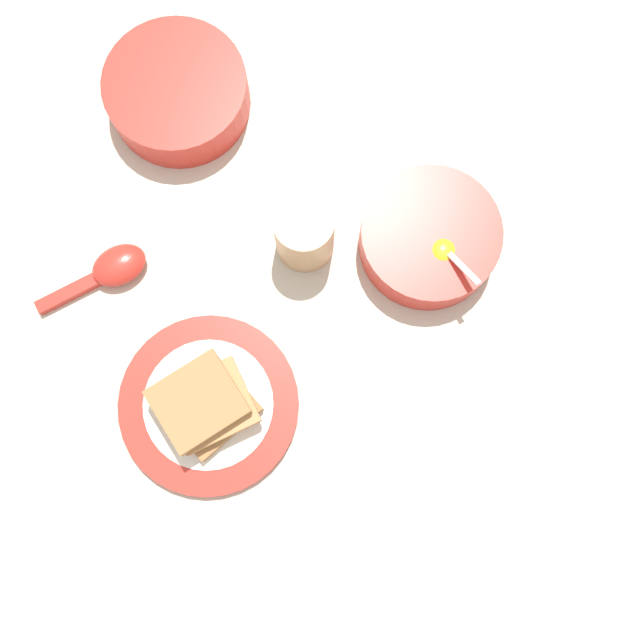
{
  "coord_description": "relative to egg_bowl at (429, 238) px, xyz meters",
  "views": [
    {
      "loc": [
        -0.07,
        -0.26,
        0.89
      ],
      "look_at": [
        -0.01,
        -0.11,
        0.02
      ],
      "focal_mm": 42.0,
      "sensor_mm": 36.0,
      "label": 1
    }
  ],
  "objects": [
    {
      "name": "toast_sandwich",
      "position": [
        -0.32,
        -0.08,
        0.01
      ],
      "size": [
        0.12,
        0.12,
        0.05
      ],
      "color": "#9E7042",
      "rests_on": "toast_plate"
    },
    {
      "name": "ground_plane",
      "position": [
        -0.15,
        0.07,
        -0.03
      ],
      "size": [
        3.0,
        3.0,
        0.0
      ],
      "primitive_type": "plane",
      "color": "beige"
    },
    {
      "name": "soup_spoon",
      "position": [
        -0.37,
        0.11,
        -0.01
      ],
      "size": [
        0.15,
        0.06,
        0.03
      ],
      "color": "red",
      "rests_on": "ground_plane"
    },
    {
      "name": "egg_bowl",
      "position": [
        0.0,
        0.0,
        0.0
      ],
      "size": [
        0.17,
        0.17,
        0.08
      ],
      "color": "red",
      "rests_on": "ground_plane"
    },
    {
      "name": "toast_plate",
      "position": [
        -0.32,
        -0.08,
        -0.02
      ],
      "size": [
        0.21,
        0.21,
        0.01
      ],
      "color": "red",
      "rests_on": "ground_plane"
    },
    {
      "name": "congee_bowl",
      "position": [
        -0.21,
        0.29,
        0.0
      ],
      "size": [
        0.18,
        0.18,
        0.06
      ],
      "color": "red",
      "rests_on": "ground_plane"
    },
    {
      "name": "drinking_cup",
      "position": [
        -0.14,
        0.06,
        0.02
      ],
      "size": [
        0.07,
        0.07,
        0.09
      ],
      "color": "tan",
      "rests_on": "ground_plane"
    }
  ]
}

